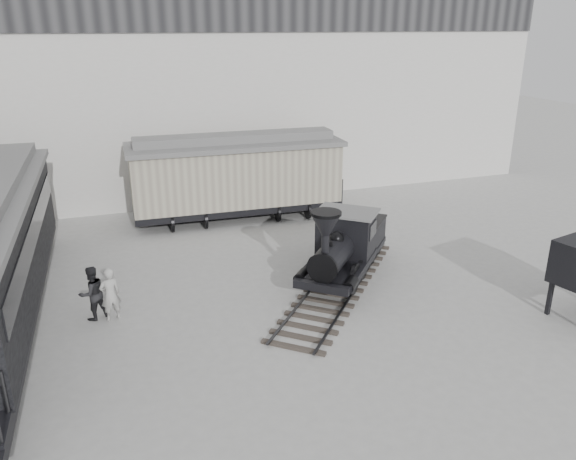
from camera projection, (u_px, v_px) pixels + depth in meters
name	position (u px, v px, depth m)	size (l,w,h in m)	color
ground	(346.00, 340.00, 15.79)	(90.00, 90.00, 0.00)	#9E9E9B
north_wall	(219.00, 86.00, 27.14)	(34.00, 2.51, 11.00)	silver
locomotive	(343.00, 250.00, 19.11)	(7.04, 7.74, 3.04)	#332C26
boxcar	(236.00, 175.00, 25.05)	(9.55, 3.32, 3.87)	black
visitor_a	(110.00, 294.00, 16.60)	(0.61, 0.40, 1.67)	#B2B1AD
visitor_b	(92.00, 293.00, 16.66)	(0.82, 0.64, 1.68)	black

